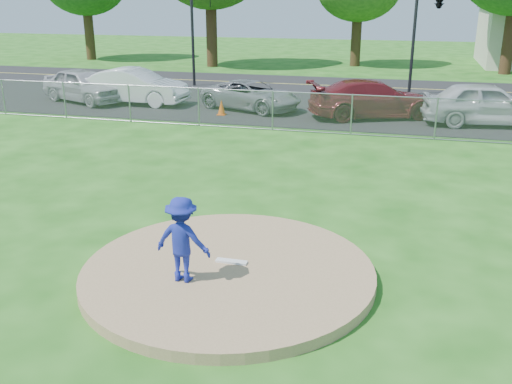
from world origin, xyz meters
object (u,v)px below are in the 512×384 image
traffic_signal_left (196,25)px  parked_car_white (135,86)px  parked_car_gray (251,95)px  traffic_signal_center (437,2)px  traffic_cone (222,107)px  parked_car_pearl (487,104)px  parked_car_darkred (373,99)px  pitcher (182,240)px  parked_car_silver (84,85)px

traffic_signal_left → parked_car_white: bearing=-97.9°
parked_car_gray → traffic_signal_center: bearing=-31.2°
traffic_signal_center → parked_car_gray: bearing=-141.8°
traffic_signal_left → parked_car_white: traffic_signal_left is taller
traffic_cone → parked_car_pearl: (10.83, 0.81, 0.52)m
traffic_cone → parked_car_pearl: bearing=4.3°
parked_car_gray → traffic_signal_left: bearing=58.8°
parked_car_white → parked_car_darkred: bearing=-90.0°
pitcher → parked_car_darkred: bearing=-94.4°
traffic_signal_left → traffic_cone: 9.17m
parked_car_gray → pitcher: bearing=-148.1°
parked_car_darkred → parked_car_pearl: 4.48m
traffic_cone → parked_car_darkred: parked_car_darkred is taller
traffic_signal_center → parked_car_gray: (-7.86, -6.19, -3.95)m
parked_car_silver → parked_car_darkred: parked_car_silver is taller
pitcher → parked_car_silver: size_ratio=0.33×
pitcher → parked_car_pearl: (6.62, 15.76, -0.11)m
pitcher → traffic_cone: size_ratio=2.32×
traffic_cone → parked_car_darkred: bearing=10.1°
traffic_signal_left → pitcher: traffic_signal_left is taller
traffic_cone → parked_car_silver: (-7.43, 1.32, 0.47)m
traffic_signal_center → parked_car_pearl: traffic_signal_center is taller
parked_car_gray → parked_car_pearl: 9.94m
parked_car_pearl → parked_car_darkred: bearing=77.7°
parked_car_silver → parked_car_gray: 8.35m
traffic_signal_left → parked_car_white: 6.77m
traffic_signal_left → parked_car_darkred: traffic_signal_left is taller
pitcher → parked_car_gray: bearing=-75.5°
traffic_signal_center → parked_car_white: 15.42m
pitcher → parked_car_white: size_ratio=0.30×
traffic_signal_left → parked_car_darkred: (10.30, -6.58, -2.56)m
traffic_signal_center → pitcher: traffic_signal_center is taller
pitcher → traffic_cone: 15.54m
pitcher → parked_car_gray: pitcher is taller
parked_car_silver → parked_car_darkred: 13.79m
traffic_signal_left → parked_car_silver: bearing=-118.6°
parked_car_white → parked_car_pearl: (15.64, -0.67, 0.02)m
parked_car_gray → parked_car_white: bearing=110.9°
parked_car_darkred → traffic_cone: bearing=76.8°
parked_car_silver → parked_car_pearl: bearing=-69.2°
traffic_signal_left → parked_car_silver: (-3.48, -6.38, -2.55)m
pitcher → parked_car_gray: (-3.28, 16.47, -0.31)m
traffic_signal_center → parked_car_white: bearing=-155.4°
traffic_signal_left → traffic_cone: size_ratio=8.46×
pitcher → parked_car_silver: 20.01m
parked_car_gray → parked_car_darkred: 5.45m
pitcher → parked_car_silver: pitcher is taller
parked_car_gray → parked_car_silver: bearing=111.9°
parked_car_silver → pitcher: bearing=-122.0°
traffic_cone → parked_car_darkred: 6.47m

